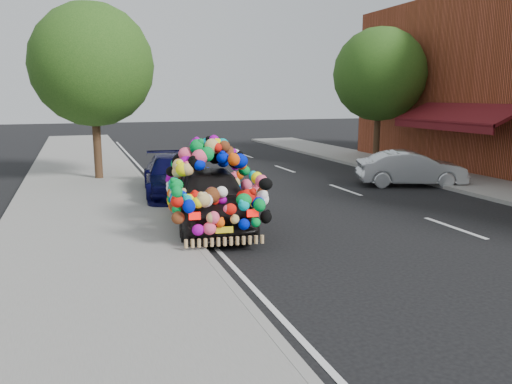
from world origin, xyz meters
TOP-DOWN VIEW (x-y plane):
  - ground at (0.00, 0.00)m, footprint 100.00×100.00m
  - sidewalk at (-4.30, 0.00)m, footprint 4.00×60.00m
  - kerb at (-2.35, 0.00)m, footprint 0.15×60.00m
  - footpath_far at (8.20, 3.00)m, footprint 3.00×40.00m
  - lane_markings at (3.60, 0.00)m, footprint 6.00×50.00m
  - tree_near_sidewalk at (-3.80, 9.50)m, footprint 4.20×4.20m
  - tree_far_b at (8.00, 10.00)m, footprint 4.00×4.00m
  - plush_art_car at (-1.66, 2.00)m, footprint 2.55×4.50m
  - navy_sedan at (-1.80, 5.89)m, footprint 2.18×4.40m
  - silver_hatchback at (6.08, 4.96)m, footprint 3.76×2.47m

SIDE VIEW (x-z plane):
  - ground at x=0.00m, z-range 0.00..0.00m
  - lane_markings at x=3.60m, z-range 0.00..0.01m
  - sidewalk at x=-4.30m, z-range 0.00..0.12m
  - footpath_far at x=8.20m, z-range 0.00..0.12m
  - kerb at x=-2.35m, z-range 0.00..0.13m
  - silver_hatchback at x=6.08m, z-range 0.00..1.17m
  - navy_sedan at x=-1.80m, z-range 0.00..1.23m
  - plush_art_car at x=-1.66m, z-range 0.02..2.06m
  - tree_far_b at x=8.00m, z-range 0.94..6.84m
  - tree_near_sidewalk at x=-3.80m, z-range 0.96..7.09m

